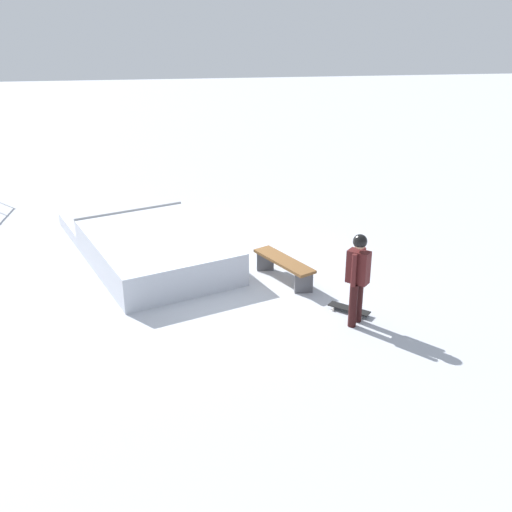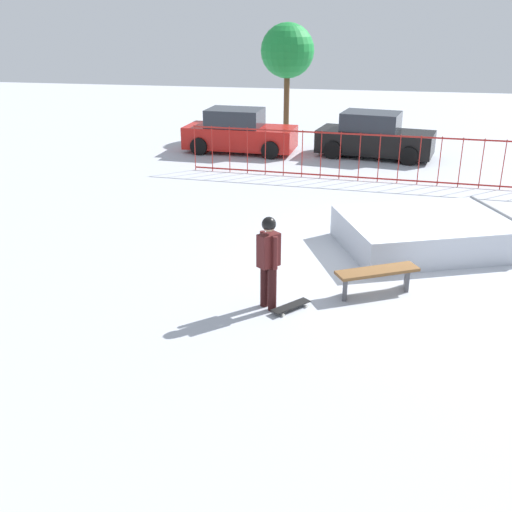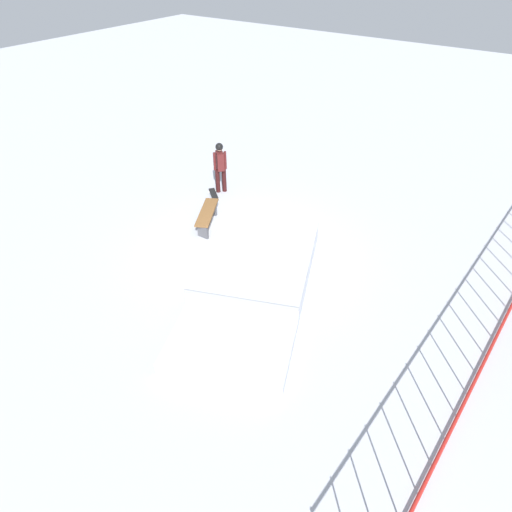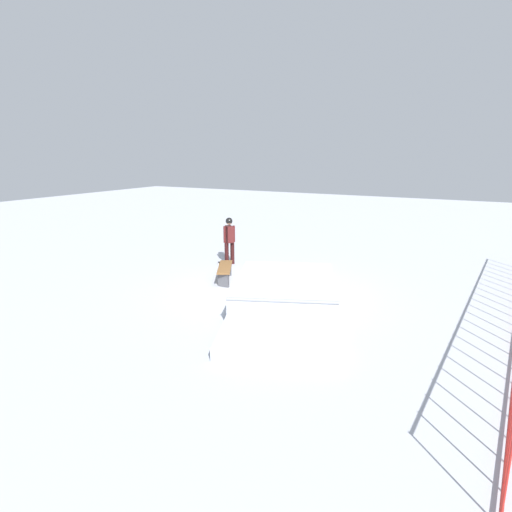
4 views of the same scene
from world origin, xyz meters
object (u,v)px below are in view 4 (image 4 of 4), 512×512
skateboard (224,264)px  park_bench (225,270)px  skater (229,237)px  skate_ramp (285,298)px

skateboard → park_bench: 1.82m
skater → skateboard: (0.41, -0.01, -0.93)m
skateboard → park_bench: bearing=-16.1°
skate_ramp → skater: skater is taller
skate_ramp → park_bench: (-1.50, -2.78, 0.04)m
skater → park_bench: size_ratio=1.08×
skateboard → park_bench: size_ratio=0.46×
park_bench → skater: bearing=-152.4°
skate_ramp → skateboard: skate_ramp is taller
skateboard → park_bench: park_bench is taller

